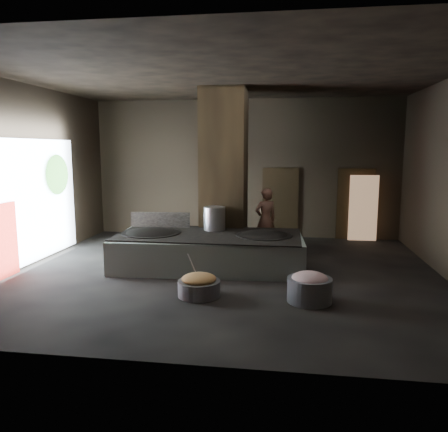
% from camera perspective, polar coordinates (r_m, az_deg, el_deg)
% --- Properties ---
extents(floor, '(10.00, 9.00, 0.10)m').
position_cam_1_polar(floor, '(10.46, 0.12, -7.64)').
color(floor, black).
rests_on(floor, ground).
extents(ceiling, '(10.00, 9.00, 0.10)m').
position_cam_1_polar(ceiling, '(10.16, 0.13, 18.09)').
color(ceiling, black).
rests_on(ceiling, back_wall).
extents(back_wall, '(10.00, 0.10, 4.50)m').
position_cam_1_polar(back_wall, '(14.56, 2.69, 6.20)').
color(back_wall, black).
rests_on(back_wall, ground).
extents(front_wall, '(10.00, 0.10, 4.50)m').
position_cam_1_polar(front_wall, '(5.60, -6.54, 1.96)').
color(front_wall, black).
rests_on(front_wall, ground).
extents(left_wall, '(0.10, 9.00, 4.50)m').
position_cam_1_polar(left_wall, '(11.87, -24.87, 4.80)').
color(left_wall, black).
rests_on(left_wall, ground).
extents(pillar, '(1.20, 1.20, 4.50)m').
position_cam_1_polar(pillar, '(11.97, -0.00, 5.64)').
color(pillar, black).
rests_on(pillar, ground).
extents(hearth_platform, '(4.67, 2.43, 0.79)m').
position_cam_1_polar(hearth_platform, '(10.84, -1.98, -4.61)').
color(hearth_platform, silver).
rests_on(hearth_platform, ground).
extents(platform_cap, '(4.46, 2.14, 0.03)m').
position_cam_1_polar(platform_cap, '(10.75, -1.99, -2.44)').
color(platform_cap, black).
rests_on(platform_cap, hearth_platform).
extents(wok_left, '(1.44, 1.44, 0.40)m').
position_cam_1_polar(wok_left, '(11.06, -9.46, -2.58)').
color(wok_left, black).
rests_on(wok_left, hearth_platform).
extents(wok_left_rim, '(1.47, 1.47, 0.05)m').
position_cam_1_polar(wok_left_rim, '(11.05, -9.47, -2.22)').
color(wok_left_rim, black).
rests_on(wok_left_rim, hearth_platform).
extents(wok_right, '(1.34, 1.34, 0.38)m').
position_cam_1_polar(wok_right, '(10.66, 5.23, -2.93)').
color(wok_right, black).
rests_on(wok_right, hearth_platform).
extents(wok_right_rim, '(1.37, 1.37, 0.05)m').
position_cam_1_polar(wok_right_rim, '(10.64, 5.23, -2.56)').
color(wok_right_rim, black).
rests_on(wok_right_rim, hearth_platform).
extents(stock_pot, '(0.56, 0.56, 0.59)m').
position_cam_1_polar(stock_pot, '(11.22, -1.25, -0.33)').
color(stock_pot, '#A5A8AC').
rests_on(stock_pot, hearth_platform).
extents(splash_guard, '(1.59, 0.15, 0.40)m').
position_cam_1_polar(splash_guard, '(11.76, -8.31, -0.48)').
color(splash_guard, black).
rests_on(splash_guard, hearth_platform).
extents(cook, '(0.78, 0.68, 1.79)m').
position_cam_1_polar(cook, '(12.52, 5.44, -0.49)').
color(cook, brown).
rests_on(cook, ground).
extents(veg_basin, '(0.90, 0.90, 0.31)m').
position_cam_1_polar(veg_basin, '(8.83, -3.28, -9.40)').
color(veg_basin, slate).
rests_on(veg_basin, ground).
extents(veg_fill, '(0.69, 0.69, 0.21)m').
position_cam_1_polar(veg_fill, '(8.77, -3.29, -8.20)').
color(veg_fill, olive).
rests_on(veg_fill, veg_basin).
extents(ladle, '(0.18, 0.31, 0.60)m').
position_cam_1_polar(ladle, '(8.88, -4.06, -6.63)').
color(ladle, '#A5A8AC').
rests_on(ladle, veg_basin).
extents(meat_basin, '(1.11, 1.11, 0.47)m').
position_cam_1_polar(meat_basin, '(8.63, 11.11, -9.44)').
color(meat_basin, slate).
rests_on(meat_basin, ground).
extents(meat_fill, '(0.71, 0.71, 0.27)m').
position_cam_1_polar(meat_fill, '(8.56, 11.15, -8.07)').
color(meat_fill, '#BC7176').
rests_on(meat_fill, meat_basin).
extents(doorway_near, '(1.18, 0.08, 2.38)m').
position_cam_1_polar(doorway_near, '(14.49, 7.35, 1.56)').
color(doorway_near, black).
rests_on(doorway_near, ground).
extents(doorway_near_glow, '(0.82, 0.04, 1.94)m').
position_cam_1_polar(doorway_near_glow, '(14.74, 6.23, 1.51)').
color(doorway_near_glow, '#8C6647').
rests_on(doorway_near_glow, ground).
extents(doorway_far, '(1.18, 0.08, 2.38)m').
position_cam_1_polar(doorway_far, '(14.65, 16.78, 1.33)').
color(doorway_far, black).
rests_on(doorway_far, ground).
extents(doorway_far_glow, '(0.88, 0.04, 2.08)m').
position_cam_1_polar(doorway_far_glow, '(14.44, 17.73, 0.99)').
color(doorway_far_glow, '#8C6647').
rests_on(doorway_far_glow, ground).
extents(left_opening, '(0.04, 4.20, 3.10)m').
position_cam_1_polar(left_opening, '(12.04, -23.75, 1.81)').
color(left_opening, white).
rests_on(left_opening, ground).
extents(pavilion_sliver, '(0.05, 0.90, 1.70)m').
position_cam_1_polar(pavilion_sliver, '(11.05, -26.76, -2.90)').
color(pavilion_sliver, maroon).
rests_on(pavilion_sliver, ground).
extents(tree_silhouette, '(0.28, 1.10, 1.10)m').
position_cam_1_polar(tree_silhouette, '(12.88, -20.95, 5.07)').
color(tree_silhouette, '#194714').
rests_on(tree_silhouette, left_opening).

